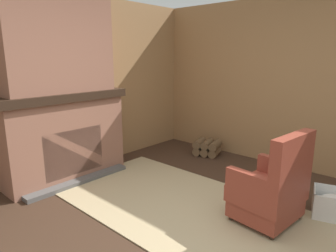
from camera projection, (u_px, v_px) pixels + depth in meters
ground_plane at (201, 245)px, 2.85m from camera, size 14.00×14.00×0.00m
wood_panel_wall_left at (52, 86)px, 4.28m from camera, size 0.06×5.85×2.65m
wood_panel_wall_back at (310, 85)px, 4.45m from camera, size 5.85×0.09×2.65m
fireplace_hearth at (66, 137)px, 4.26m from camera, size 0.67×1.81×1.26m
chimney_breast at (57, 41)px, 3.97m from camera, size 0.40×1.50×1.37m
area_rug at (205, 215)px, 3.37m from camera, size 3.96×1.76×0.01m
armchair at (271, 190)px, 3.16m from camera, size 0.67×0.76×1.02m
firewood_stack at (207, 147)px, 5.41m from camera, size 0.53×0.49×0.27m
laundry_basket at (336, 205)px, 3.30m from camera, size 0.55×0.49×0.30m
oil_lamp_vase at (18, 89)px, 3.73m from camera, size 0.12×0.12×0.25m
storage_case at (80, 86)px, 4.37m from camera, size 0.13×0.22×0.14m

